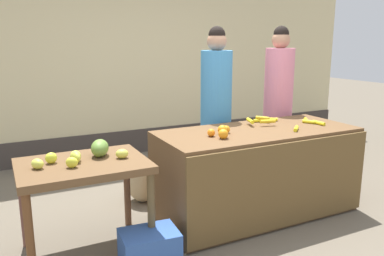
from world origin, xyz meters
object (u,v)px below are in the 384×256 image
object	(u,v)px
vendor_woman_pink_shirt	(278,105)
vendor_woman_blue_shirt	(216,112)
produce_crate	(150,247)
produce_sack	(142,179)

from	to	relation	value
vendor_woman_pink_shirt	vendor_woman_blue_shirt	bearing A→B (deg)	-178.94
produce_crate	vendor_woman_blue_shirt	bearing A→B (deg)	41.56
vendor_woman_blue_shirt	produce_sack	size ratio (longest dim) A/B	3.69
produce_crate	produce_sack	bearing A→B (deg)	73.15
produce_sack	produce_crate	bearing A→B (deg)	-106.85
vendor_woman_blue_shirt	produce_crate	xyz separation A→B (m)	(-1.19, -1.06, -0.80)
vendor_woman_blue_shirt	produce_sack	bearing A→B (deg)	173.00
vendor_woman_pink_shirt	produce_sack	xyz separation A→B (m)	(-1.71, 0.09, -0.69)
vendor_woman_pink_shirt	produce_crate	xyz separation A→B (m)	(-2.06, -1.07, -0.81)
vendor_woman_blue_shirt	produce_crate	world-z (taller)	vendor_woman_blue_shirt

